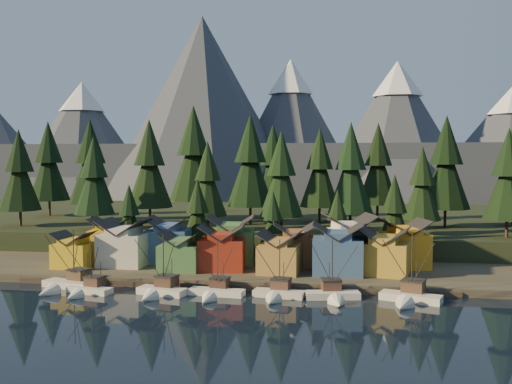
# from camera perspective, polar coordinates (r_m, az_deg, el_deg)

# --- Properties ---
(ground) EXTENTS (500.00, 500.00, 0.00)m
(ground) POSITION_cam_1_polar(r_m,az_deg,el_deg) (89.08, -4.67, -11.89)
(ground) COLOR black
(ground) RESTS_ON ground
(shore_strip) EXTENTS (400.00, 50.00, 1.50)m
(shore_strip) POSITION_cam_1_polar(r_m,az_deg,el_deg) (127.26, -0.55, -6.89)
(shore_strip) COLOR #363127
(shore_strip) RESTS_ON ground
(hillside) EXTENTS (420.00, 100.00, 6.00)m
(hillside) POSITION_cam_1_polar(r_m,az_deg,el_deg) (175.97, 2.00, -3.29)
(hillside) COLOR black
(hillside) RESTS_ON ground
(dock) EXTENTS (80.00, 4.00, 1.00)m
(dock) POSITION_cam_1_polar(r_m,az_deg,el_deg) (104.62, -2.59, -9.29)
(dock) COLOR #443931
(dock) RESTS_ON ground
(mountain_ridge) EXTENTS (560.00, 190.00, 90.00)m
(mountain_ridge) POSITION_cam_1_polar(r_m,az_deg,el_deg) (298.23, 3.88, 3.88)
(mountain_ridge) COLOR #4F5566
(mountain_ridge) RESTS_ON ground
(boat_0) EXTENTS (11.82, 12.37, 11.80)m
(boat_0) POSITION_cam_1_polar(r_m,az_deg,el_deg) (108.50, -18.45, -8.14)
(boat_0) COLOR beige
(boat_0) RESTS_ON ground
(boat_1) EXTENTS (8.64, 9.13, 10.21)m
(boat_1) POSITION_cam_1_polar(r_m,az_deg,el_deg) (103.74, -16.62, -8.69)
(boat_1) COLOR silver
(boat_1) RESTS_ON ground
(boat_2) EXTENTS (9.27, 9.89, 11.55)m
(boat_2) POSITION_cam_1_polar(r_m,az_deg,el_deg) (99.74, -9.68, -8.89)
(boat_2) COLOR silver
(boat_2) RESTS_ON ground
(boat_3) EXTENTS (10.06, 10.77, 10.31)m
(boat_3) POSITION_cam_1_polar(r_m,az_deg,el_deg) (98.12, -4.17, -9.34)
(boat_3) COLOR white
(boat_3) RESTS_ON ground
(boat_4) EXTENTS (9.16, 9.74, 10.85)m
(boat_4) POSITION_cam_1_polar(r_m,az_deg,el_deg) (96.83, 2.15, -9.35)
(boat_4) COLOR beige
(boat_4) RESTS_ON ground
(boat_5) EXTENTS (9.63, 10.19, 11.10)m
(boat_5) POSITION_cam_1_polar(r_m,az_deg,el_deg) (96.52, 7.77, -9.41)
(boat_5) COLOR silver
(boat_5) RESTS_ON ground
(boat_6) EXTENTS (10.59, 11.16, 12.22)m
(boat_6) POSITION_cam_1_polar(r_m,az_deg,el_deg) (96.99, 15.07, -9.29)
(boat_6) COLOR silver
(boat_6) RESTS_ON ground
(house_front_0) EXTENTS (7.42, 7.04, 7.15)m
(house_front_0) POSITION_cam_1_polar(r_m,az_deg,el_deg) (120.84, -17.77, -5.44)
(house_front_0) COLOR gold
(house_front_0) RESTS_ON shore_strip
(house_front_1) EXTENTS (9.51, 9.15, 9.50)m
(house_front_1) POSITION_cam_1_polar(r_m,az_deg,el_deg) (120.00, -13.04, -4.83)
(house_front_1) COLOR beige
(house_front_1) RESTS_ON shore_strip
(house_front_2) EXTENTS (8.04, 8.10, 7.59)m
(house_front_2) POSITION_cam_1_polar(r_m,az_deg,el_deg) (113.19, -7.59, -5.78)
(house_front_2) COLOR #447640
(house_front_2) RESTS_ON shore_strip
(house_front_3) EXTENTS (9.38, 9.01, 8.86)m
(house_front_3) POSITION_cam_1_polar(r_m,az_deg,el_deg) (112.92, -3.41, -5.43)
(house_front_3) COLOR maroon
(house_front_3) RESTS_ON shore_strip
(house_front_4) EXTENTS (8.36, 8.92, 7.87)m
(house_front_4) POSITION_cam_1_polar(r_m,az_deg,el_deg) (109.72, 2.38, -5.97)
(house_front_4) COLOR #A47B3A
(house_front_4) RESTS_ON shore_strip
(house_front_5) EXTENTS (9.42, 8.59, 9.75)m
(house_front_5) POSITION_cam_1_polar(r_m,az_deg,el_deg) (109.51, 8.16, -5.49)
(house_front_5) COLOR #36547F
(house_front_5) RESTS_ON shore_strip
(house_front_6) EXTENTS (10.44, 10.07, 8.87)m
(house_front_6) POSITION_cam_1_polar(r_m,az_deg,el_deg) (110.82, 12.71, -5.68)
(house_front_6) COLOR #A9852B
(house_front_6) RESTS_ON shore_strip
(house_back_0) EXTENTS (9.26, 8.98, 9.05)m
(house_back_0) POSITION_cam_1_polar(r_m,az_deg,el_deg) (128.36, -14.35, -4.42)
(house_back_0) COLOR gold
(house_back_0) RESTS_ON shore_strip
(house_back_1) EXTENTS (9.18, 9.27, 9.57)m
(house_back_1) POSITION_cam_1_polar(r_m,az_deg,el_deg) (122.71, -8.75, -4.58)
(house_back_1) COLOR #3E5A93
(house_back_1) RESTS_ON shore_strip
(house_back_2) EXTENTS (10.46, 9.78, 10.07)m
(house_back_2) POSITION_cam_1_polar(r_m,az_deg,el_deg) (118.90, -2.51, -4.68)
(house_back_2) COLOR #467941
(house_back_2) RESTS_ON shore_strip
(house_back_3) EXTENTS (9.61, 8.80, 8.81)m
(house_back_3) POSITION_cam_1_polar(r_m,az_deg,el_deg) (116.57, 3.88, -5.17)
(house_back_3) COLOR brown
(house_back_3) RESTS_ON shore_strip
(house_back_4) EXTENTS (11.63, 11.34, 10.57)m
(house_back_4) POSITION_cam_1_polar(r_m,az_deg,el_deg) (117.37, 9.23, -4.69)
(house_back_4) COLOR silver
(house_back_4) RESTS_ON shore_strip
(house_back_5) EXTENTS (10.32, 10.40, 9.63)m
(house_back_5) POSITION_cam_1_polar(r_m,az_deg,el_deg) (118.82, 14.62, -4.90)
(house_back_5) COLOR orange
(house_back_5) RESTS_ON shore_strip
(tree_hill_0) EXTENTS (10.72, 10.72, 24.97)m
(tree_hill_0) POSITION_cam_1_polar(r_m,az_deg,el_deg) (158.37, -22.58, 1.75)
(tree_hill_0) COLOR #332319
(tree_hill_0) RESTS_ON hillside
(tree_hill_1) EXTENTS (12.29, 12.29, 28.64)m
(tree_hill_1) POSITION_cam_1_polar(r_m,az_deg,el_deg) (166.89, -16.22, 2.63)
(tree_hill_1) COLOR #332319
(tree_hill_1) RESTS_ON hillside
(tree_hill_2) EXTENTS (9.80, 9.80, 22.83)m
(tree_hill_2) POSITION_cam_1_polar(r_m,az_deg,el_deg) (144.62, -15.90, 1.28)
(tree_hill_2) COLOR #332319
(tree_hill_2) RESTS_ON hillside
(tree_hill_3) EXTENTS (11.91, 11.91, 27.75)m
(tree_hill_3) POSITION_cam_1_polar(r_m,az_deg,el_deg) (152.01, -10.60, 2.47)
(tree_hill_3) COLOR #332319
(tree_hill_3) RESTS_ON hillside
(tree_hill_4) EXTENTS (14.00, 14.00, 32.62)m
(tree_hill_4) POSITION_cam_1_polar(r_m,az_deg,el_deg) (164.04, -6.25, 3.50)
(tree_hill_4) COLOR #332319
(tree_hill_4) RESTS_ON hillside
(tree_hill_5) EXTENTS (9.28, 9.28, 21.62)m
(tree_hill_5) POSITION_cam_1_polar(r_m,az_deg,el_deg) (137.47, -4.85, 1.02)
(tree_hill_5) COLOR #332319
(tree_hill_5) RESTS_ON hillside
(tree_hill_6) EXTENTS (12.56, 12.56, 29.25)m
(tree_hill_6) POSITION_cam_1_polar(r_m,az_deg,el_deg) (150.54, -0.57, 2.83)
(tree_hill_6) COLOR #332319
(tree_hill_6) RESTS_ON hillside
(tree_hill_7) EXTENTS (10.30, 10.30, 24.00)m
(tree_hill_7) POSITION_cam_1_polar(r_m,az_deg,el_deg) (132.44, 2.55, 1.51)
(tree_hill_7) COLOR #332319
(tree_hill_7) RESTS_ON hillside
(tree_hill_8) EXTENTS (11.10, 11.10, 25.86)m
(tree_hill_8) POSITION_cam_1_polar(r_m,az_deg,el_deg) (155.81, 6.39, 2.14)
(tree_hill_8) COLOR #332319
(tree_hill_8) RESTS_ON hillside
(tree_hill_9) EXTENTS (11.26, 11.26, 26.23)m
(tree_hill_9) POSITION_cam_1_polar(r_m,az_deg,el_deg) (138.73, 9.45, 2.05)
(tree_hill_9) COLOR #332319
(tree_hill_9) RESTS_ON hillside
(tree_hill_10) EXTENTS (11.79, 11.79, 27.47)m
(tree_hill_10) POSITION_cam_1_polar(r_m,az_deg,el_deg) (164.02, 12.10, 2.46)
(tree_hill_10) COLOR #332319
(tree_hill_10) RESTS_ON hillside
(tree_hill_11) EXTENTS (8.71, 8.71, 20.29)m
(tree_hill_11) POSITION_cam_1_polar(r_m,az_deg,el_deg) (135.08, 16.27, 0.55)
(tree_hill_11) COLOR #332319
(tree_hill_11) RESTS_ON hillside
(tree_hill_12) EXTENTS (12.17, 12.17, 28.36)m
(tree_hill_12) POSITION_cam_1_polar(r_m,az_deg,el_deg) (152.00, 18.47, 2.48)
(tree_hill_12) COLOR #332319
(tree_hill_12) RESTS_ON hillside
(tree_hill_13) EXTENTS (10.38, 10.38, 24.18)m
(tree_hill_13) POSITION_cam_1_polar(r_m,az_deg,el_deg) (136.68, 23.90, 1.32)
(tree_hill_13) COLOR #332319
(tree_hill_13) RESTS_ON hillside
(tree_hill_15) EXTENTS (11.84, 11.84, 27.58)m
(tree_hill_15) POSITION_cam_1_polar(r_m,az_deg,el_deg) (166.85, 1.70, 2.57)
(tree_hill_15) COLOR #332319
(tree_hill_15) RESTS_ON hillside
(tree_hill_16) EXTENTS (12.33, 12.33, 28.72)m
(tree_hill_16) POSITION_cam_1_polar(r_m,az_deg,el_deg) (183.89, -20.02, 2.63)
(tree_hill_16) COLOR #332319
(tree_hill_16) RESTS_ON hillside
(tree_shore_0) EXTENTS (6.92, 6.92, 16.13)m
(tree_shore_0) POSITION_cam_1_polar(r_m,az_deg,el_deg) (133.17, -12.55, -2.36)
(tree_shore_0) COLOR #332319
(tree_shore_0) RESTS_ON shore_strip
(tree_shore_1) EXTENTS (7.51, 7.51, 17.50)m
(tree_shore_1) POSITION_cam_1_polar(r_m,az_deg,el_deg) (128.25, -5.86, -2.18)
(tree_shore_1) COLOR #332319
(tree_shore_1) RESTS_ON shore_strip
(tree_shore_2) EXTENTS (6.39, 6.39, 14.89)m
(tree_shore_2) POSITION_cam_1_polar(r_m,az_deg,el_deg) (125.30, 1.71, -2.95)
(tree_shore_2) COLOR #332319
(tree_shore_2) RESTS_ON shore_strip
(tree_shore_3) EXTENTS (6.63, 6.63, 15.46)m
(tree_shore_3) POSITION_cam_1_polar(r_m,az_deg,el_deg) (124.41, 8.13, -2.89)
(tree_shore_3) COLOR #332319
(tree_shore_3) RESTS_ON shore_strip
(tree_shore_4) EXTENTS (8.00, 8.00, 18.64)m
(tree_shore_4) POSITION_cam_1_polar(r_m,az_deg,el_deg) (124.75, 13.66, -2.13)
(tree_shore_4) COLOR #332319
(tree_shore_4) RESTS_ON shore_strip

